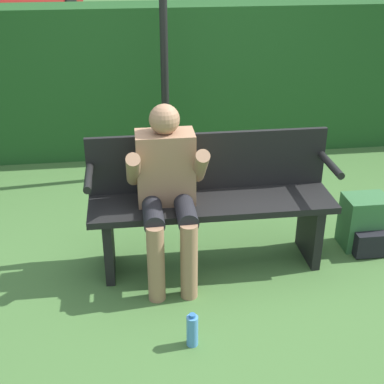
# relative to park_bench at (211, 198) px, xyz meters

# --- Properties ---
(ground_plane) EXTENTS (40.00, 40.00, 0.00)m
(ground_plane) POSITION_rel_park_bench_xyz_m (0.00, -0.06, -0.49)
(ground_plane) COLOR #426B33
(hedge_back) EXTENTS (12.00, 0.56, 1.48)m
(hedge_back) POSITION_rel_park_bench_xyz_m (0.00, 2.20, 0.26)
(hedge_back) COLOR #1E4C1E
(hedge_back) RESTS_ON ground
(park_bench) EXTENTS (1.66, 0.43, 0.91)m
(park_bench) POSITION_rel_park_bench_xyz_m (0.00, 0.00, 0.00)
(park_bench) COLOR black
(park_bench) RESTS_ON ground
(person_seated) EXTENTS (0.51, 0.57, 1.17)m
(person_seated) POSITION_rel_park_bench_xyz_m (-0.31, -0.12, 0.18)
(person_seated) COLOR #997051
(person_seated) RESTS_ON ground
(backpack) EXTENTS (0.31, 0.32, 0.40)m
(backpack) POSITION_rel_park_bench_xyz_m (1.15, 0.02, -0.30)
(backpack) COLOR #336638
(backpack) RESTS_ON ground
(water_bottle) EXTENTS (0.07, 0.07, 0.22)m
(water_bottle) POSITION_rel_park_bench_xyz_m (-0.24, -0.87, -0.38)
(water_bottle) COLOR #4C8CCC
(water_bottle) RESTS_ON ground
(signpost) EXTENTS (0.32, 0.09, 2.82)m
(signpost) POSITION_rel_park_bench_xyz_m (-0.18, 1.52, 1.07)
(signpost) COLOR black
(signpost) RESTS_ON ground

